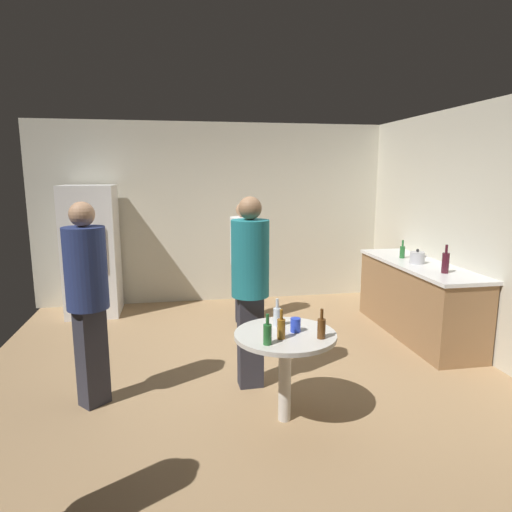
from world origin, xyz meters
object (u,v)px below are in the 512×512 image
Objects in this scene: refrigerator at (92,251)px; beer_bottle_on_counter at (402,252)px; beer_bottle_amber at (281,328)px; person_in_navy_shirt at (87,289)px; wine_bottle_on_counter at (446,262)px; beer_bottle_green at (267,333)px; person_in_teal_shirt at (250,278)px; beer_bottle_brown at (321,328)px; beer_bottle_clear at (277,316)px; plastic_cup_blue at (295,325)px; person_in_white_shirt at (243,253)px; kettle at (417,258)px; foreground_table at (285,346)px.

beer_bottle_on_counter is (3.97, -1.24, 0.08)m from refrigerator.
person_in_navy_shirt reaches higher than beer_bottle_amber.
wine_bottle_on_counter is 2.55m from beer_bottle_green.
wine_bottle_on_counter is at bearing 98.47° from person_in_teal_shirt.
person_in_teal_shirt is at bearing 117.46° from beer_bottle_brown.
wine_bottle_on_counter is at bearing 23.25° from beer_bottle_clear.
plastic_cup_blue is 2.48m from person_in_white_shirt.
kettle is at bearing 111.23° from person_in_teal_shirt.
beer_bottle_on_counter is 1.00× the size of beer_bottle_brown.
person_in_white_shirt is (-1.95, 0.57, -0.06)m from beer_bottle_on_counter.
person_in_white_shirt reaches higher than beer_bottle_green.
kettle is 1.06× the size of beer_bottle_clear.
beer_bottle_on_counter is at bearing 44.45° from beer_bottle_green.
person_in_navy_shirt is at bearing 166.54° from beer_bottle_clear.
person_in_navy_shirt is at bearing 156.64° from beer_bottle_amber.
refrigerator reaches higher than person_in_teal_shirt.
kettle is at bearing 39.26° from beer_bottle_green.
refrigerator is 4.00m from beer_bottle_brown.
person_in_navy_shirt reaches higher than beer_bottle_clear.
kettle is 3.70m from person_in_navy_shirt.
beer_bottle_on_counter is at bearing 41.05° from beer_bottle_clear.
beer_bottle_brown is 2.66m from person_in_white_shirt.
foreground_table is 3.48× the size of beer_bottle_amber.
kettle is 2.57m from foreground_table.
beer_bottle_amber is 0.16m from beer_bottle_green.
beer_bottle_brown is (-1.76, -1.73, -0.15)m from kettle.
refrigerator is 7.83× the size of beer_bottle_green.
person_in_teal_shirt is at bearing -149.18° from beer_bottle_on_counter.
wine_bottle_on_counter is 2.82× the size of plastic_cup_blue.
foreground_table is at bearing 146.96° from beer_bottle_brown.
wine_bottle_on_counter is at bearing 28.13° from plastic_cup_blue.
beer_bottle_on_counter is 1.00× the size of beer_bottle_amber.
beer_bottle_brown is (0.30, -0.05, 0.00)m from beer_bottle_amber.
person_in_white_shirt is at bearing 88.35° from beer_bottle_clear.
beer_bottle_on_counter is at bearing 69.17° from person_in_navy_shirt.
kettle is at bearing -88.35° from beer_bottle_on_counter.
refrigerator reaches higher than person_in_navy_shirt.
person_in_white_shirt is (2.02, -0.67, 0.02)m from refrigerator.
beer_bottle_green is 0.15× the size of person_in_white_shirt.
plastic_cup_blue is at bearing 20.27° from person_in_teal_shirt.
refrigerator is 7.38× the size of kettle.
beer_bottle_on_counter is 2.03m from person_in_white_shirt.
foreground_table is (-2.02, -1.05, -0.39)m from wine_bottle_on_counter.
foreground_table is 0.33m from beer_bottle_green.
foreground_table is (-1.99, -1.93, -0.35)m from beer_bottle_on_counter.
beer_bottle_on_counter is at bearing 44.83° from beer_bottle_amber.
beer_bottle_green is (-0.42, -0.05, 0.00)m from beer_bottle_brown.
plastic_cup_blue is (2.07, -3.15, -0.11)m from refrigerator.
kettle is 2.37m from person_in_teal_shirt.
wine_bottle_on_counter is 1.35× the size of beer_bottle_green.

